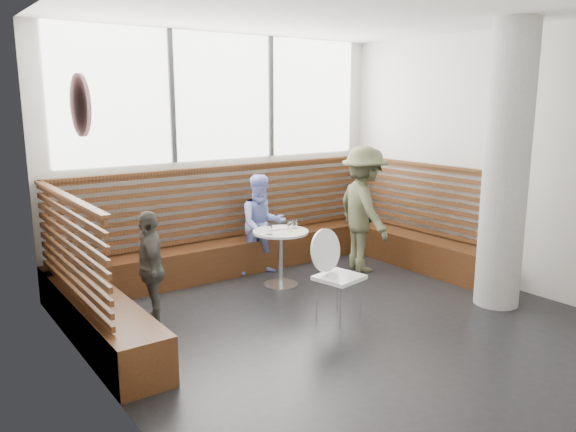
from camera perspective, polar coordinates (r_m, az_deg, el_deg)
room at (r=5.73m, az=5.81°, el=4.24°), size 5.00×5.00×3.20m
booth at (r=7.36m, az=-3.51°, el=-3.52°), size 5.00×2.50×1.44m
concrete_column at (r=6.73m, az=21.28°, el=4.61°), size 0.50×0.50×3.20m
wall_art at (r=4.83m, az=-20.37°, el=10.51°), size 0.03×0.50×0.50m
cafe_table at (r=7.11m, az=-0.76°, el=-3.11°), size 0.70×0.70×0.72m
cafe_chair at (r=6.08m, az=4.77°, el=-5.19°), size 0.47×0.46×0.98m
adult_man at (r=7.77m, az=7.69°, el=0.68°), size 0.92×1.25×1.73m
child_back at (r=7.59m, az=-2.64°, el=-0.91°), size 0.76×0.65×1.36m
child_left at (r=6.07m, az=-13.80°, el=-5.16°), size 0.50×0.77×1.23m
plate_near at (r=7.12m, az=-1.81°, el=-1.34°), size 0.22×0.22×0.02m
plate_far at (r=7.21m, az=-0.69°, el=-1.18°), size 0.21×0.21×0.01m
glass_left at (r=6.87m, az=-1.89°, el=-1.43°), size 0.07×0.07×0.11m
glass_mid at (r=7.03m, az=0.22°, el=-1.09°), size 0.07×0.07×0.12m
glass_right at (r=7.21m, az=0.67°, el=-0.78°), size 0.07×0.07×0.11m
menu_card at (r=7.01m, az=0.42°, el=-1.60°), size 0.23×0.20×0.00m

